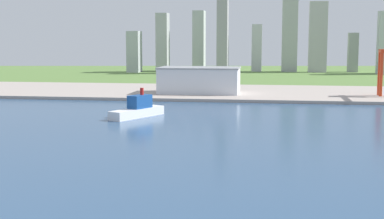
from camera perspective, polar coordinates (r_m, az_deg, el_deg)
ground_plane at (r=296.27m, az=1.82°, el=-1.92°), size 2400.00×2400.00×0.00m
water_bay at (r=237.72m, az=0.13°, el=-4.19°), size 840.00×360.00×0.15m
industrial_pier at (r=483.87m, az=4.46°, el=1.80°), size 840.00×140.00×2.50m
ferry_boat at (r=337.06m, az=-5.68°, el=0.04°), size 27.20×41.63×17.76m
warehouse_main at (r=463.74m, az=0.78°, el=3.10°), size 68.25×38.85×21.93m
distant_skyline at (r=811.74m, az=8.15°, el=7.41°), size 406.87×78.28×140.11m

